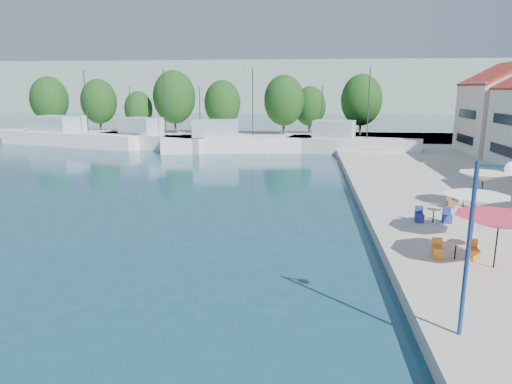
# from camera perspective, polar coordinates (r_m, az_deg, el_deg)

# --- Properties ---
(quay_far) EXTENTS (90.00, 16.00, 0.60)m
(quay_far) POSITION_cam_1_polar(r_m,az_deg,el_deg) (68.96, -2.54, 6.82)
(quay_far) COLOR #AEA79D
(quay_far) RESTS_ON ground
(hill_west) EXTENTS (180.00, 40.00, 16.00)m
(hill_west) POSITION_cam_1_polar(r_m,az_deg,el_deg) (164.04, -5.28, 12.92)
(hill_west) COLOR #96A397
(hill_west) RESTS_ON ground
(hill_east) EXTENTS (140.00, 40.00, 12.00)m
(hill_east) POSITION_cam_1_polar(r_m,az_deg,el_deg) (184.62, 18.40, 11.69)
(hill_east) COLOR #96A397
(hill_east) RESTS_ON ground
(building_06) EXTENTS (9.00, 8.80, 10.20)m
(building_06) POSITION_cam_1_polar(r_m,az_deg,el_deg) (56.08, 29.21, 9.20)
(building_06) COLOR beige
(building_06) RESTS_ON quay_right
(trawler_01) EXTENTS (22.55, 11.76, 10.20)m
(trawler_01) POSITION_cam_1_polar(r_m,az_deg,el_deg) (67.14, -21.90, 6.42)
(trawler_01) COLOR white
(trawler_01) RESTS_ON ground
(trawler_02) EXTENTS (16.87, 10.37, 10.20)m
(trawler_02) POSITION_cam_1_polar(r_m,az_deg,el_deg) (60.13, -12.68, 6.39)
(trawler_02) COLOR silver
(trawler_02) RESTS_ON ground
(trawler_03) EXTENTS (18.60, 7.73, 10.20)m
(trawler_03) POSITION_cam_1_polar(r_m,az_deg,el_deg) (55.76, -2.76, 6.20)
(trawler_03) COLOR white
(trawler_03) RESTS_ON ground
(trawler_04) EXTENTS (15.89, 7.59, 10.20)m
(trawler_04) POSITION_cam_1_polar(r_m,az_deg,el_deg) (55.01, 11.62, 5.87)
(trawler_04) COLOR silver
(trawler_04) RESTS_ON ground
(tree_01) EXTENTS (5.98, 5.98, 8.85)m
(tree_01) POSITION_cam_1_polar(r_m,az_deg,el_deg) (83.08, -24.43, 10.46)
(tree_01) COLOR #3F2B19
(tree_01) RESTS_ON quay_far
(tree_02) EXTENTS (5.69, 5.69, 8.42)m
(tree_02) POSITION_cam_1_polar(r_m,az_deg,el_deg) (79.01, -19.05, 10.66)
(tree_02) COLOR #3F2B19
(tree_02) RESTS_ON quay_far
(tree_03) EXTENTS (4.40, 4.40, 6.51)m
(tree_03) POSITION_cam_1_polar(r_m,az_deg,el_deg) (75.52, -14.48, 10.03)
(tree_03) COLOR #3F2B19
(tree_03) RESTS_ON quay_far
(tree_04) EXTENTS (6.53, 6.53, 9.67)m
(tree_04) POSITION_cam_1_polar(r_m,az_deg,el_deg) (73.23, -10.19, 11.60)
(tree_04) COLOR #3F2B19
(tree_04) RESTS_ON quay_far
(tree_05) EXTENTS (5.52, 5.52, 8.16)m
(tree_05) POSITION_cam_1_polar(r_m,az_deg,el_deg) (70.63, -4.21, 11.01)
(tree_05) COLOR #3F2B19
(tree_05) RESTS_ON quay_far
(tree_06) EXTENTS (6.02, 6.02, 8.91)m
(tree_06) POSITION_cam_1_polar(r_m,az_deg,el_deg) (69.63, 3.52, 11.35)
(tree_06) COLOR #3F2B19
(tree_06) RESTS_ON quay_far
(tree_07) EXTENTS (4.92, 4.92, 7.28)m
(tree_07) POSITION_cam_1_polar(r_m,az_deg,el_deg) (72.78, 6.75, 10.61)
(tree_07) COLOR #3F2B19
(tree_07) RESTS_ON quay_far
(tree_08) EXTENTS (6.10, 6.10, 9.03)m
(tree_08) POSITION_cam_1_polar(r_m,az_deg,el_deg) (71.23, 13.05, 11.15)
(tree_08) COLOR #3F2B19
(tree_08) RESTS_ON quay_far
(umbrella_pink) EXTENTS (3.32, 3.32, 2.08)m
(umbrella_pink) POSITION_cam_1_polar(r_m,az_deg,el_deg) (19.80, 28.09, -3.41)
(umbrella_pink) COLOR black
(umbrella_pink) RESTS_ON quay_right
(umbrella_white) EXTENTS (2.99, 2.99, 2.10)m
(umbrella_white) POSITION_cam_1_polar(r_m,az_deg,el_deg) (23.16, 25.77, -0.94)
(umbrella_white) COLOR black
(umbrella_white) RESTS_ON quay_right
(umbrella_cream) EXTENTS (2.78, 2.78, 2.07)m
(umbrella_cream) POSITION_cam_1_polar(r_m,az_deg,el_deg) (29.72, 26.54, 1.70)
(umbrella_cream) COLOR black
(umbrella_cream) RESTS_ON quay_right
(cafe_table_01) EXTENTS (1.82, 0.70, 0.76)m
(cafe_table_01) POSITION_cam_1_polar(r_m,az_deg,el_deg) (20.53, 23.64, -6.94)
(cafe_table_01) COLOR black
(cafe_table_01) RESTS_ON quay_right
(cafe_table_02) EXTENTS (1.82, 0.70, 0.76)m
(cafe_table_02) POSITION_cam_1_polar(r_m,az_deg,el_deg) (25.55, 21.27, -2.97)
(cafe_table_02) COLOR black
(cafe_table_02) RESTS_ON quay_right
(cafe_table_03) EXTENTS (1.82, 0.70, 0.76)m
(cafe_table_03) POSITION_cam_1_polar(r_m,az_deg,el_deg) (29.28, 24.47, -1.32)
(cafe_table_03) COLOR black
(cafe_table_03) RESTS_ON quay_right
(street_lamp) EXTENTS (0.99, 0.51, 5.03)m
(street_lamp) POSITION_cam_1_polar(r_m,az_deg,el_deg) (13.55, 26.70, -2.93)
(street_lamp) COLOR navy
(street_lamp) RESTS_ON quay_right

